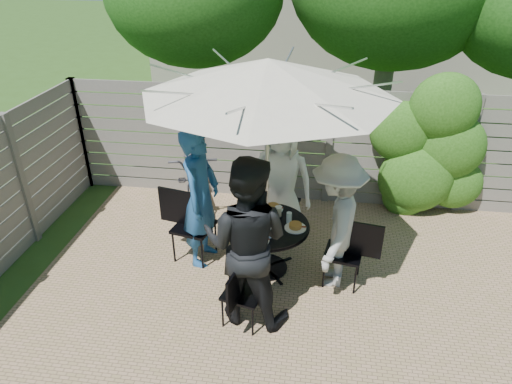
# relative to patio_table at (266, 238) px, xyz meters

# --- Properties ---
(patio_table) EXTENTS (1.16, 1.16, 0.68)m
(patio_table) POSITION_rel_patio_table_xyz_m (0.00, 0.00, 0.00)
(patio_table) COLOR black
(patio_table) RESTS_ON ground
(umbrella) EXTENTS (3.06, 3.06, 2.65)m
(umbrella) POSITION_rel_patio_table_xyz_m (-0.00, 0.00, 1.98)
(umbrella) COLOR silver
(umbrella) RESTS_ON ground
(chair_back) EXTENTS (0.51, 0.67, 0.89)m
(chair_back) POSITION_rel_patio_table_xyz_m (0.12, 0.96, -0.21)
(chair_back) COLOR black
(chair_back) RESTS_ON ground
(person_back) EXTENTS (0.92, 0.66, 1.74)m
(person_back) POSITION_rel_patio_table_xyz_m (0.11, 0.82, 0.40)
(person_back) COLOR white
(person_back) RESTS_ON ground
(chair_left) EXTENTS (0.74, 0.56, 0.97)m
(chair_left) POSITION_rel_patio_table_xyz_m (-0.96, 0.12, -0.18)
(chair_left) COLOR black
(chair_left) RESTS_ON ground
(person_left) EXTENTS (0.52, 0.71, 1.82)m
(person_left) POSITION_rel_patio_table_xyz_m (-0.82, 0.11, 0.44)
(person_left) COLOR #20538D
(person_left) RESTS_ON ground
(chair_front) EXTENTS (0.48, 0.63, 0.83)m
(chair_front) POSITION_rel_patio_table_xyz_m (-0.12, -0.96, -0.23)
(chair_front) COLOR black
(chair_front) RESTS_ON ground
(person_front) EXTENTS (1.02, 0.85, 1.93)m
(person_front) POSITION_rel_patio_table_xyz_m (-0.11, -0.82, 0.49)
(person_front) COLOR black
(person_front) RESTS_ON ground
(chair_right) EXTENTS (0.67, 0.50, 0.89)m
(chair_right) POSITION_rel_patio_table_xyz_m (0.96, -0.12, -0.21)
(chair_right) COLOR black
(chair_right) RESTS_ON ground
(person_right) EXTENTS (0.75, 1.15, 1.67)m
(person_right) POSITION_rel_patio_table_xyz_m (0.82, -0.11, 0.36)
(person_right) COLOR #AAA9A5
(person_right) RESTS_ON ground
(plate_back) EXTENTS (0.26, 0.26, 0.06)m
(plate_back) POSITION_rel_patio_table_xyz_m (0.05, 0.36, 0.23)
(plate_back) COLOR white
(plate_back) RESTS_ON patio_table
(plate_left) EXTENTS (0.26, 0.26, 0.06)m
(plate_left) POSITION_rel_patio_table_xyz_m (-0.36, 0.05, 0.23)
(plate_left) COLOR white
(plate_left) RESTS_ON patio_table
(plate_front) EXTENTS (0.26, 0.26, 0.06)m
(plate_front) POSITION_rel_patio_table_xyz_m (-0.05, -0.36, 0.23)
(plate_front) COLOR white
(plate_front) RESTS_ON patio_table
(plate_right) EXTENTS (0.26, 0.26, 0.06)m
(plate_right) POSITION_rel_patio_table_xyz_m (0.36, -0.05, 0.23)
(plate_right) COLOR white
(plate_right) RESTS_ON patio_table
(glass_left) EXTENTS (0.07, 0.07, 0.14)m
(glass_left) POSITION_rel_patio_table_xyz_m (-0.27, -0.07, 0.28)
(glass_left) COLOR silver
(glass_left) RESTS_ON patio_table
(glass_front) EXTENTS (0.07, 0.07, 0.14)m
(glass_front) POSITION_rel_patio_table_xyz_m (0.07, -0.27, 0.28)
(glass_front) COLOR silver
(glass_front) RESTS_ON patio_table
(glass_right) EXTENTS (0.07, 0.07, 0.14)m
(glass_right) POSITION_rel_patio_table_xyz_m (0.27, 0.07, 0.28)
(glass_right) COLOR silver
(glass_right) RESTS_ON patio_table
(syrup_jug) EXTENTS (0.09, 0.09, 0.16)m
(syrup_jug) POSITION_rel_patio_table_xyz_m (-0.05, 0.06, 0.29)
(syrup_jug) COLOR #59280C
(syrup_jug) RESTS_ON patio_table
(coffee_cup) EXTENTS (0.08, 0.08, 0.12)m
(coffee_cup) POSITION_rel_patio_table_xyz_m (0.13, 0.21, 0.27)
(coffee_cup) COLOR #C6B293
(coffee_cup) RESTS_ON patio_table
(bicycle) EXTENTS (1.22, 2.06, 1.02)m
(bicycle) POSITION_rel_patio_table_xyz_m (-1.30, 1.48, 0.04)
(bicycle) COLOR #333338
(bicycle) RESTS_ON ground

